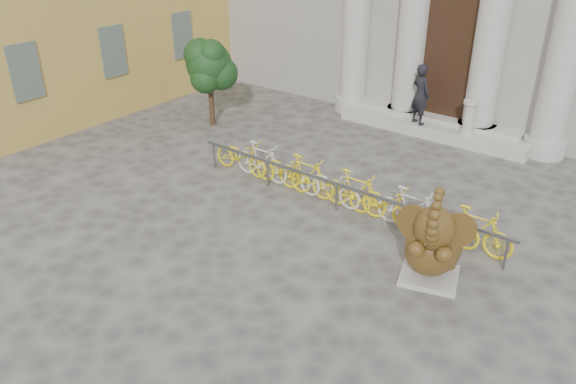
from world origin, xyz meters
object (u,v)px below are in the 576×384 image
Objects in this scene: elephant_statue at (433,245)px; pedestrian at (420,94)px; bike_rack at (342,187)px; tree at (209,65)px.

pedestrian is at bearing 100.81° from elephant_statue.
elephant_statue is at bearing -26.45° from bike_rack.
bike_rack is 6.78m from tree.
tree is at bearing 52.94° from pedestrian.
pedestrian is at bearing 96.62° from bike_rack.
pedestrian is (-3.54, 6.79, 0.51)m from elephant_statue.
tree is 1.50× the size of pedestrian.
tree is at bearing 161.30° from bike_rack.
elephant_statue reaches higher than bike_rack.
tree reaches higher than bike_rack.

